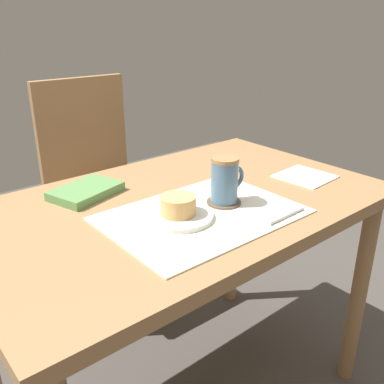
{
  "coord_description": "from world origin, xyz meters",
  "views": [
    {
      "loc": [
        -0.65,
        -0.83,
        1.17
      ],
      "look_at": [
        -0.02,
        -0.07,
        0.77
      ],
      "focal_mm": 40.0,
      "sensor_mm": 36.0,
      "label": 1
    }
  ],
  "objects": [
    {
      "name": "teaspoon",
      "position": [
        0.12,
        -0.26,
        0.72
      ],
      "size": [
        0.13,
        0.01,
        0.01
      ],
      "primitive_type": "cylinder",
      "rotation": [
        0.0,
        1.57,
        0.03
      ],
      "color": "silver",
      "rests_on": "placemat"
    },
    {
      "name": "coffee_mug",
      "position": [
        0.07,
        -0.1,
        0.78
      ],
      "size": [
        0.1,
        0.07,
        0.12
      ],
      "color": "slate",
      "rests_on": "coffee_coaster"
    },
    {
      "name": "small_book",
      "position": [
        -0.18,
        0.19,
        0.73
      ],
      "size": [
        0.21,
        0.17,
        0.02
      ],
      "primitive_type": "cube",
      "rotation": [
        0.0,
        0.0,
        0.29
      ],
      "color": "#598C4C",
      "rests_on": "dining_table"
    },
    {
      "name": "pastry_plate",
      "position": [
        -0.08,
        -0.09,
        0.73
      ],
      "size": [
        0.17,
        0.17,
        0.01
      ],
      "primitive_type": "cylinder",
      "color": "silver",
      "rests_on": "placemat"
    },
    {
      "name": "coffee_coaster",
      "position": [
        0.06,
        -0.1,
        0.72
      ],
      "size": [
        0.09,
        0.09,
        0.0
      ],
      "primitive_type": "cylinder",
      "color": "brown",
      "rests_on": "placemat"
    },
    {
      "name": "paper_napkin",
      "position": [
        0.4,
        -0.11,
        0.72
      ],
      "size": [
        0.16,
        0.16,
        0.0
      ],
      "primitive_type": "cube",
      "rotation": [
        0.0,
        0.0,
        0.07
      ],
      "color": "white",
      "rests_on": "dining_table"
    },
    {
      "name": "pastry",
      "position": [
        -0.08,
        -0.09,
        0.75
      ],
      "size": [
        0.09,
        0.09,
        0.05
      ],
      "primitive_type": "cylinder",
      "color": "#E0A860",
      "rests_on": "pastry_plate"
    },
    {
      "name": "wooden_chair",
      "position": [
        0.11,
        0.69,
        0.52
      ],
      "size": [
        0.43,
        0.43,
        0.94
      ],
      "rotation": [
        0.0,
        0.0,
        3.12
      ],
      "color": "#997047",
      "rests_on": "ground_plane"
    },
    {
      "name": "dining_table",
      "position": [
        0.0,
        0.0,
        0.63
      ],
      "size": [
        1.11,
        0.69,
        0.72
      ],
      "color": "#997047",
      "rests_on": "ground_plane"
    },
    {
      "name": "placemat",
      "position": [
        -0.02,
        -0.11,
        0.72
      ],
      "size": [
        0.47,
        0.34,
        0.0
      ],
      "primitive_type": "cube",
      "color": "silver",
      "rests_on": "dining_table"
    }
  ]
}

